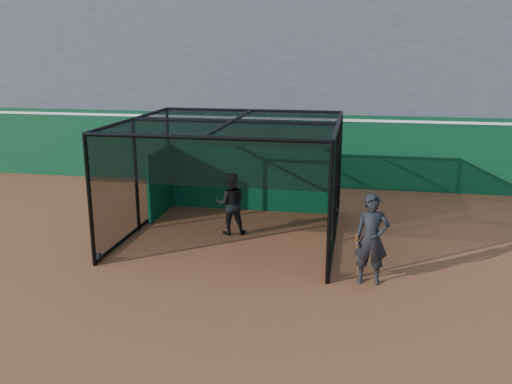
# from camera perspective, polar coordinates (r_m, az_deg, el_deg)

# --- Properties ---
(ground) EXTENTS (120.00, 120.00, 0.00)m
(ground) POSITION_cam_1_polar(r_m,az_deg,el_deg) (11.40, -4.33, -9.25)
(ground) COLOR brown
(ground) RESTS_ON ground
(outfield_wall) EXTENTS (50.00, 0.50, 2.50)m
(outfield_wall) POSITION_cam_1_polar(r_m,az_deg,el_deg) (19.04, 2.20, 4.64)
(outfield_wall) COLOR #0A391E
(outfield_wall) RESTS_ON ground
(grandstand) EXTENTS (50.00, 7.85, 8.95)m
(grandstand) POSITION_cam_1_polar(r_m,az_deg,el_deg) (22.49, 3.76, 14.34)
(grandstand) COLOR #4C4C4F
(grandstand) RESTS_ON ground
(batting_cage) EXTENTS (5.21, 5.11, 2.93)m
(batting_cage) POSITION_cam_1_polar(r_m,az_deg,el_deg) (13.57, -2.49, 1.25)
(batting_cage) COLOR black
(batting_cage) RESTS_ON ground
(batter) EXTENTS (0.91, 0.78, 1.61)m
(batter) POSITION_cam_1_polar(r_m,az_deg,el_deg) (13.90, -2.68, -1.22)
(batter) COLOR black
(batter) RESTS_ON ground
(on_deck_player) EXTENTS (0.70, 0.48, 1.88)m
(on_deck_player) POSITION_cam_1_polar(r_m,az_deg,el_deg) (11.17, 12.05, -4.88)
(on_deck_player) COLOR black
(on_deck_player) RESTS_ON ground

